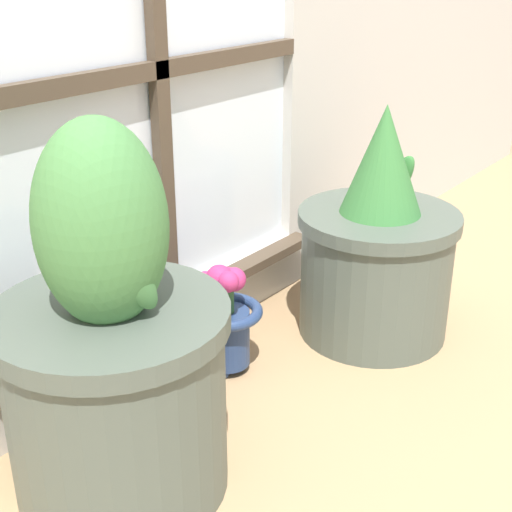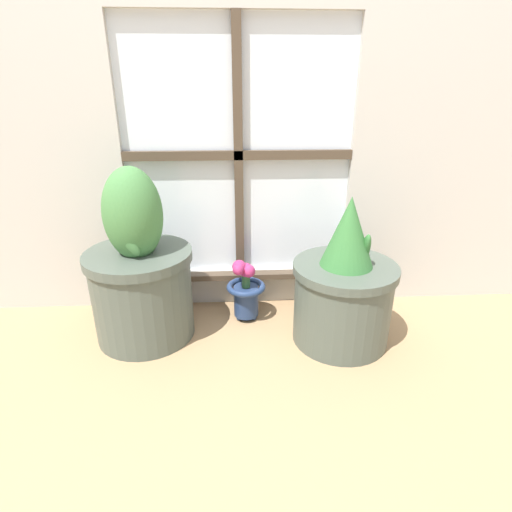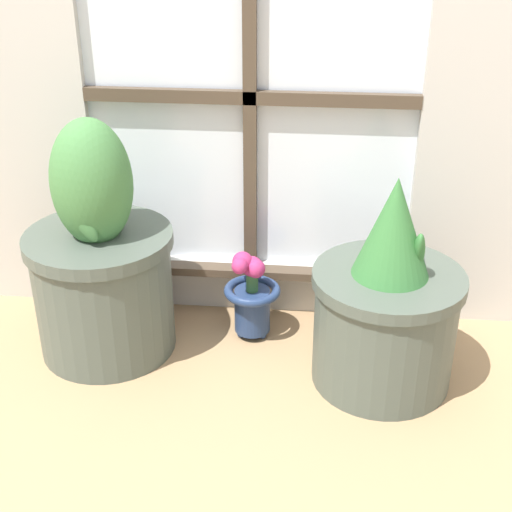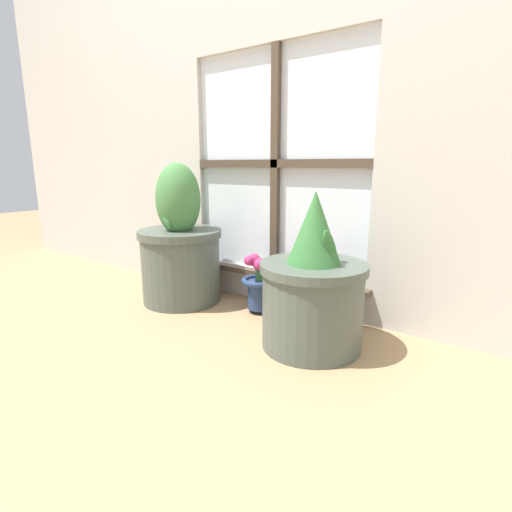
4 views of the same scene
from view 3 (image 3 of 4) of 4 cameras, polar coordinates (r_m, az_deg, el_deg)
name	(u,v)px [view 3 (image 3 of 4)]	position (r m, az deg, el deg)	size (l,w,h in m)	color
ground_plane	(229,419)	(1.79, -2.19, -12.91)	(10.00, 10.00, 0.00)	tan
potted_plant_left	(101,265)	(1.95, -12.28, -0.72)	(0.39, 0.39, 0.66)	#4C564C
potted_plant_right	(386,307)	(1.82, 10.38, -4.02)	(0.38, 0.38, 0.56)	#4C564C
flower_vase	(251,293)	(2.01, -0.39, -2.96)	(0.16, 0.16, 0.27)	navy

